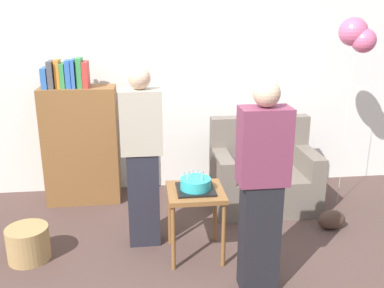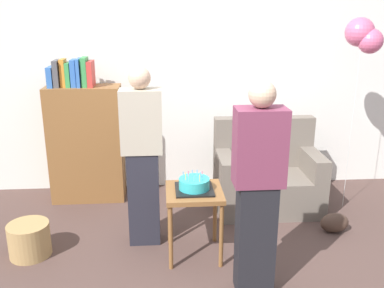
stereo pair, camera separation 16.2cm
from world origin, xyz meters
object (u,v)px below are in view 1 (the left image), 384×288
(person_blowing_candles, at_px, (142,158))
(handbag, at_px, (332,220))
(bookshelf, at_px, (81,141))
(balloon_bunch, at_px, (357,35))
(couch, at_px, (263,176))
(person_holding_cake, at_px, (262,189))
(side_table, at_px, (195,200))
(wicker_basket, at_px, (28,243))
(birthday_cake, at_px, (196,185))

(person_blowing_candles, relative_size, handbag, 5.82)
(bookshelf, bearing_deg, balloon_bunch, -8.00)
(handbag, distance_m, balloon_bunch, 1.87)
(balloon_bunch, bearing_deg, person_blowing_candles, -164.30)
(couch, xyz_separation_m, person_holding_cake, (-0.45, -1.45, 0.49))
(side_table, relative_size, person_holding_cake, 0.38)
(person_holding_cake, xyz_separation_m, balloon_bunch, (1.34, 1.41, 1.00))
(couch, bearing_deg, wicker_basket, -160.31)
(birthday_cake, xyz_separation_m, wicker_basket, (-1.45, 0.09, -0.52))
(side_table, bearing_deg, person_holding_cake, -51.51)
(wicker_basket, xyz_separation_m, handbag, (2.84, 0.20, -0.05))
(birthday_cake, relative_size, person_holding_cake, 0.20)
(wicker_basket, bearing_deg, side_table, -3.72)
(bookshelf, bearing_deg, side_table, -49.25)
(side_table, height_order, wicker_basket, side_table)
(bookshelf, relative_size, wicker_basket, 4.46)
(handbag, bearing_deg, person_holding_cake, -140.08)
(person_blowing_candles, bearing_deg, couch, 15.75)
(wicker_basket, distance_m, balloon_bunch, 3.71)
(person_holding_cake, xyz_separation_m, wicker_basket, (-1.87, 0.62, -0.68))
(handbag, bearing_deg, couch, 130.14)
(couch, distance_m, balloon_bunch, 1.74)
(birthday_cake, relative_size, wicker_basket, 0.89)
(wicker_basket, bearing_deg, birthday_cake, -3.72)
(bookshelf, bearing_deg, person_holding_cake, -49.89)
(side_table, xyz_separation_m, person_blowing_candles, (-0.44, 0.27, 0.31))
(handbag, bearing_deg, bookshelf, 158.26)
(person_blowing_candles, bearing_deg, wicker_basket, 179.11)
(bookshelf, height_order, person_holding_cake, person_holding_cake)
(bookshelf, relative_size, birthday_cake, 5.02)
(wicker_basket, bearing_deg, person_blowing_candles, 9.90)
(birthday_cake, xyz_separation_m, balloon_bunch, (1.76, 0.89, 1.17))
(handbag, relative_size, balloon_bunch, 0.14)
(handbag, bearing_deg, wicker_basket, -176.04)
(bookshelf, distance_m, birthday_cake, 1.70)
(couch, xyz_separation_m, wicker_basket, (-2.31, -0.83, -0.19))
(couch, height_order, birthday_cake, couch)
(couch, bearing_deg, balloon_bunch, -2.16)
(person_holding_cake, height_order, balloon_bunch, balloon_bunch)
(person_holding_cake, distance_m, balloon_bunch, 2.19)
(side_table, bearing_deg, wicker_basket, 176.28)
(wicker_basket, bearing_deg, bookshelf, 74.36)
(handbag, height_order, balloon_bunch, balloon_bunch)
(person_holding_cake, bearing_deg, person_blowing_candles, -45.51)
(person_holding_cake, bearing_deg, bookshelf, -52.57)
(birthday_cake, xyz_separation_m, handbag, (1.40, 0.29, -0.57))
(handbag, bearing_deg, balloon_bunch, 58.75)
(couch, bearing_deg, bookshelf, 169.41)
(couch, bearing_deg, handbag, -49.86)
(couch, relative_size, balloon_bunch, 0.55)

